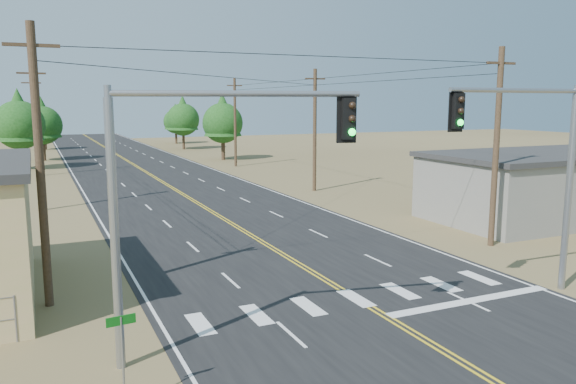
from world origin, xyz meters
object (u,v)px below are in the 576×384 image
signal_mast_left (189,178)px  signal_mast_right (539,157)px  street_sign (122,347)px  building_right (548,187)px

signal_mast_left → signal_mast_right: signal_mast_right is taller
signal_mast_right → street_sign: (-15.36, -1.95, -3.74)m
signal_mast_right → street_sign: 15.93m
building_right → signal_mast_left: 28.10m
building_right → signal_mast_left: (-25.86, -10.49, 3.27)m
signal_mast_left → street_sign: 4.66m
signal_mast_right → street_sign: bearing=-171.7°
street_sign → signal_mast_left: bearing=32.9°
signal_mast_left → signal_mast_right: bearing=13.0°
building_right → signal_mast_left: bearing=-157.9°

